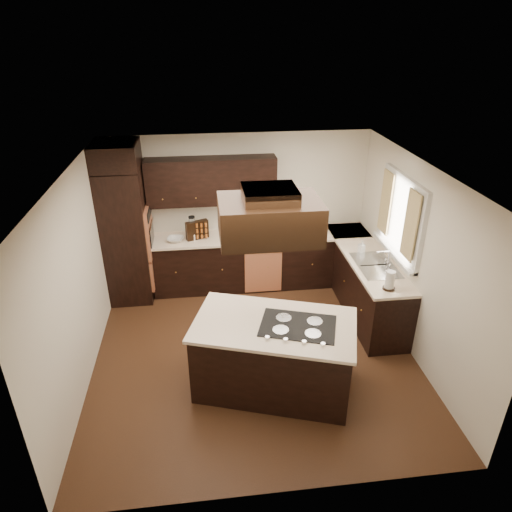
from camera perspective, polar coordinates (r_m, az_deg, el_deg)
name	(u,v)px	position (r m, az deg, el deg)	size (l,w,h in m)	color
floor	(254,352)	(6.33, -0.24, -11.94)	(4.20, 4.20, 0.02)	#54321C
ceiling	(254,172)	(5.13, -0.29, 10.51)	(4.20, 4.20, 0.02)	silver
wall_back	(239,210)	(7.53, -2.17, 5.82)	(4.20, 0.02, 2.50)	beige
wall_front	(284,394)	(3.93, 3.54, -16.81)	(4.20, 0.02, 2.50)	beige
wall_left	(77,282)	(5.80, -21.47, -3.00)	(0.02, 4.20, 2.50)	beige
wall_right	(417,261)	(6.21, 19.47, -0.64)	(0.02, 4.20, 2.50)	beige
oven_column	(127,236)	(7.31, -15.87, 2.46)	(0.65, 0.75, 2.12)	black
wall_oven_face	(149,231)	(7.23, -13.19, 3.06)	(0.05, 0.62, 0.78)	#CF764D
base_cabinets_back	(243,262)	(7.59, -1.60, -0.72)	(2.93, 0.60, 0.88)	black
base_cabinets_right	(364,282)	(7.18, 13.30, -3.22)	(0.60, 2.40, 0.88)	black
countertop_back	(243,237)	(7.37, -1.63, 2.39)	(2.93, 0.63, 0.04)	beige
countertop_right	(366,256)	(6.96, 13.58, 0.05)	(0.63, 2.40, 0.04)	beige
upper_cabinets	(211,181)	(7.15, -5.60, 9.31)	(2.00, 0.34, 0.72)	black
dishwasher_front	(263,272)	(7.38, 0.90, -1.96)	(0.60, 0.05, 0.72)	#CF764D
window_frame	(401,217)	(6.48, 17.69, 4.71)	(0.06, 1.32, 1.12)	silver
window_pane	(403,217)	(6.49, 17.91, 4.72)	(0.00, 1.20, 1.00)	white
curtain_left	(411,226)	(6.09, 18.76, 3.62)	(0.02, 0.34, 0.90)	beige
curtain_right	(386,203)	(6.79, 15.91, 6.44)	(0.02, 0.34, 0.90)	beige
sink_rim	(375,265)	(6.67, 14.71, -1.11)	(0.52, 0.84, 0.01)	silver
island	(274,357)	(5.55, 2.22, -12.46)	(1.78, 0.97, 0.88)	black
island_top	(274,325)	(5.27, 2.31, -8.60)	(1.84, 1.04, 0.04)	beige
cooktop	(298,326)	(5.23, 5.26, -8.67)	(0.84, 0.56, 0.01)	black
range_hood	(270,219)	(4.75, 1.70, 4.62)	(1.05, 0.72, 0.42)	black
hood_duct	(270,194)	(4.65, 1.75, 7.75)	(0.55, 0.50, 0.13)	black
blender_base	(193,236)	(7.31, -7.91, 2.50)	(0.15, 0.15, 0.10)	silver
blender_pitcher	(192,225)	(7.23, -8.00, 3.80)	(0.13, 0.13, 0.26)	silver
spice_rack	(197,230)	(7.26, -7.37, 3.25)	(0.36, 0.09, 0.30)	black
mixing_bowl	(175,239)	(7.27, -10.04, 2.05)	(0.26, 0.26, 0.06)	silver
soap_bottle	(362,246)	(6.98, 13.07, 1.18)	(0.08, 0.09, 0.19)	silver
paper_towel	(390,280)	(6.07, 16.39, -2.94)	(0.12, 0.12, 0.26)	silver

